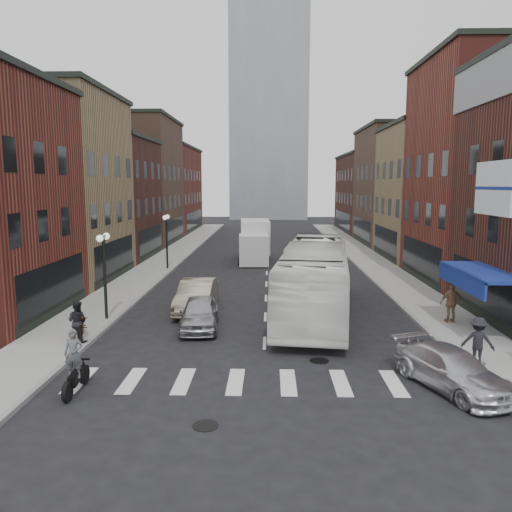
{
  "coord_description": "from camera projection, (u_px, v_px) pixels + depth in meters",
  "views": [
    {
      "loc": [
        0.17,
        -18.39,
        6.35
      ],
      "look_at": [
        -0.5,
        6.79,
        2.71
      ],
      "focal_mm": 35.0,
      "sensor_mm": 36.0,
      "label": 1
    }
  ],
  "objects": [
    {
      "name": "ped_right_b",
      "position": [
        451.0,
        302.0,
        22.49
      ],
      "size": [
        1.15,
        0.71,
        1.84
      ],
      "primitive_type": "imported",
      "rotation": [
        0.0,
        0.0,
        3.3
      ],
      "color": "#906949",
      "rests_on": "sidewalk_right"
    },
    {
      "name": "bldg_left_mid_b",
      "position": [
        92.0,
        198.0,
        42.52
      ],
      "size": [
        10.3,
        10.2,
        10.3
      ],
      "color": "#3F1A16",
      "rests_on": "ground"
    },
    {
      "name": "distant_tower",
      "position": [
        269.0,
        83.0,
        92.72
      ],
      "size": [
        14.0,
        14.0,
        50.0
      ],
      "primitive_type": "cube",
      "color": "#9399A0",
      "rests_on": "ground"
    },
    {
      "name": "bldg_left_far_a",
      "position": [
        127.0,
        181.0,
        53.19
      ],
      "size": [
        10.3,
        12.2,
        13.3
      ],
      "color": "brown",
      "rests_on": "ground"
    },
    {
      "name": "sedan_left_far",
      "position": [
        197.0,
        296.0,
        25.02
      ],
      "size": [
        1.75,
        4.82,
        1.58
      ],
      "primitive_type": "imported",
      "rotation": [
        0.0,
        0.0,
        -0.02
      ],
      "color": "#ADA48D",
      "rests_on": "ground"
    },
    {
      "name": "curb_right",
      "position": [
        353.0,
        263.0,
        40.69
      ],
      "size": [
        0.2,
        74.0,
        0.16
      ],
      "primitive_type": "cube",
      "color": "gray",
      "rests_on": "ground"
    },
    {
      "name": "sedan_left_near",
      "position": [
        199.0,
        313.0,
        22.06
      ],
      "size": [
        1.97,
        4.2,
        1.39
      ],
      "primitive_type": "imported",
      "rotation": [
        0.0,
        0.0,
        0.08
      ],
      "color": "#AAAAAF",
      "rests_on": "ground"
    },
    {
      "name": "streetlamp_near",
      "position": [
        104.0,
        260.0,
        22.85
      ],
      "size": [
        0.32,
        1.22,
        4.11
      ],
      "color": "black",
      "rests_on": "ground"
    },
    {
      "name": "ped_right_a",
      "position": [
        478.0,
        341.0,
        17.2
      ],
      "size": [
        1.2,
        0.91,
        1.67
      ],
      "primitive_type": "imported",
      "rotation": [
        0.0,
        0.0,
        2.74
      ],
      "color": "black",
      "rests_on": "sidewalk_right"
    },
    {
      "name": "bldg_right_far_b",
      "position": [
        380.0,
        193.0,
        66.46
      ],
      "size": [
        10.3,
        16.2,
        10.3
      ],
      "color": "#3F1A16",
      "rests_on": "ground"
    },
    {
      "name": "bldg_right_mid_a",
      "position": [
        503.0,
        171.0,
        31.54
      ],
      "size": [
        10.3,
        10.2,
        14.3
      ],
      "color": "maroon",
      "rests_on": "ground"
    },
    {
      "name": "ped_left_solo",
      "position": [
        77.0,
        321.0,
        19.68
      ],
      "size": [
        0.89,
        0.62,
        1.66
      ],
      "primitive_type": "imported",
      "rotation": [
        0.0,
        0.0,
        2.94
      ],
      "color": "black",
      "rests_on": "sidewalk_left"
    },
    {
      "name": "billboard_sign",
      "position": [
        496.0,
        190.0,
        18.5
      ],
      "size": [
        1.52,
        3.0,
        3.7
      ],
      "color": "black",
      "rests_on": "ground"
    },
    {
      "name": "parked_bicycle",
      "position": [
        81.0,
        326.0,
        20.34
      ],
      "size": [
        1.05,
        1.89,
        0.94
      ],
      "primitive_type": "imported",
      "rotation": [
        0.0,
        0.0,
        0.25
      ],
      "color": "black",
      "rests_on": "sidewalk_left"
    },
    {
      "name": "curb_car",
      "position": [
        452.0,
        369.0,
        15.55
      ],
      "size": [
        3.23,
        4.63,
        1.25
      ],
      "primitive_type": "imported",
      "rotation": [
        0.0,
        0.0,
        0.39
      ],
      "color": "silver",
      "rests_on": "ground"
    },
    {
      "name": "transit_bus",
      "position": [
        315.0,
        279.0,
        24.35
      ],
      "size": [
        4.61,
        13.02,
        3.55
      ],
      "primitive_type": "imported",
      "rotation": [
        0.0,
        0.0,
        -0.13
      ],
      "color": "white",
      "rests_on": "ground"
    },
    {
      "name": "awning_blue",
      "position": [
        477.0,
        273.0,
        20.97
      ],
      "size": [
        1.8,
        5.0,
        0.78
      ],
      "color": "navy",
      "rests_on": "ground"
    },
    {
      "name": "motorcycle_rider",
      "position": [
        75.0,
        363.0,
        15.17
      ],
      "size": [
        0.59,
        1.98,
        2.02
      ],
      "rotation": [
        0.0,
        0.0,
        0.12
      ],
      "color": "black",
      "rests_on": "ground"
    },
    {
      "name": "ground",
      "position": [
        264.0,
        351.0,
        19.11
      ],
      "size": [
        160.0,
        160.0,
        0.0
      ],
      "primitive_type": "plane",
      "color": "black",
      "rests_on": "ground"
    },
    {
      "name": "bldg_right_far_a",
      "position": [
        410.0,
        186.0,
        52.46
      ],
      "size": [
        10.3,
        12.2,
        12.3
      ],
      "color": "brown",
      "rests_on": "ground"
    },
    {
      "name": "bldg_left_mid_a",
      "position": [
        37.0,
        187.0,
        32.48
      ],
      "size": [
        10.3,
        10.2,
        12.3
      ],
      "color": "#947B52",
      "rests_on": "ground"
    },
    {
      "name": "sidewalk_left",
      "position": [
        164.0,
        261.0,
        41.09
      ],
      "size": [
        3.0,
        74.0,
        0.15
      ],
      "primitive_type": "cube",
      "color": "gray",
      "rests_on": "ground"
    },
    {
      "name": "sidewalk_right",
      "position": [
        371.0,
        262.0,
        40.64
      ],
      "size": [
        3.0,
        74.0,
        0.15
      ],
      "primitive_type": "cube",
      "color": "gray",
      "rests_on": "ground"
    },
    {
      "name": "bldg_right_mid_b",
      "position": [
        447.0,
        193.0,
        41.65
      ],
      "size": [
        10.3,
        10.2,
        11.3
      ],
      "color": "#947B52",
      "rests_on": "ground"
    },
    {
      "name": "box_truck",
      "position": [
        255.0,
        241.0,
        41.41
      ],
      "size": [
        2.62,
        7.78,
        3.34
      ],
      "rotation": [
        0.0,
        0.0,
        0.05
      ],
      "color": "silver",
      "rests_on": "ground"
    },
    {
      "name": "crosswalk_stripes",
      "position": [
        263.0,
        382.0,
        16.14
      ],
      "size": [
        12.0,
        2.2,
        0.01
      ],
      "primitive_type": "cube",
      "color": "silver",
      "rests_on": "ground"
    },
    {
      "name": "bldg_left_far_b",
      "position": [
        157.0,
        189.0,
        67.18
      ],
      "size": [
        10.3,
        16.2,
        11.3
      ],
      "color": "maroon",
      "rests_on": "ground"
    },
    {
      "name": "bike_rack",
      "position": [
        80.0,
        326.0,
        20.52
      ],
      "size": [
        0.08,
        0.68,
        0.8
      ],
      "color": "#D8590C",
      "rests_on": "sidewalk_left"
    },
    {
      "name": "streetlamp_far",
      "position": [
        167.0,
        231.0,
        36.7
      ],
      "size": [
        0.32,
        1.22,
        4.11
      ],
      "color": "black",
      "rests_on": "ground"
    },
    {
      "name": "curb_left",
      "position": [
        182.0,
        262.0,
        41.06
      ],
      "size": [
        0.2,
        74.0,
        0.16
      ],
      "primitive_type": "cube",
      "color": "gray",
      "rests_on": "ground"
    }
  ]
}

